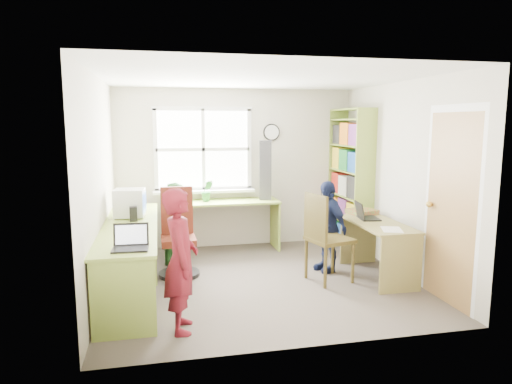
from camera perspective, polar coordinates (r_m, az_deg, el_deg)
room at (r=5.43m, az=0.45°, el=1.51°), size 3.64×3.44×2.44m
l_desk at (r=5.09m, az=-13.37°, el=-7.98°), size 2.38×2.95×0.75m
right_desk at (r=5.83m, az=15.02°, el=-5.54°), size 0.56×1.18×0.68m
bookshelf at (r=7.00m, az=11.67°, el=1.15°), size 0.30×1.02×2.10m
swivel_chair at (r=5.81m, az=-9.72°, el=-5.64°), size 0.52×0.52×1.09m
wooden_chair at (r=5.49m, az=8.53°, el=-5.26°), size 0.57×0.57×1.07m
crt_monitor at (r=5.76m, az=-15.51°, el=-1.33°), size 0.38×0.35×0.35m
laptop_left at (r=4.36m, az=-15.39°, el=-6.15°), size 0.33×0.28×0.22m
laptop_right at (r=5.97m, az=13.48°, el=-2.81°), size 0.31×0.35×0.22m
speaker_a at (r=5.52m, az=-15.08°, el=-2.67°), size 0.09×0.09×0.17m
speaker_b at (r=6.09m, az=-14.91°, el=-1.55°), size 0.11×0.11×0.19m
cd_tower at (r=6.81m, az=1.17°, el=2.74°), size 0.20×0.19×0.88m
game_box at (r=6.29m, az=13.10°, el=-2.41°), size 0.41×0.41×0.06m
paper_a at (r=4.84m, az=-14.53°, el=-5.26°), size 0.22×0.31×0.00m
paper_b at (r=5.47m, az=16.60°, el=-4.51°), size 0.31×0.37×0.00m
potted_plant at (r=6.71m, az=-6.13°, el=0.15°), size 0.18×0.14×0.31m
person_red at (r=4.22m, az=-9.38°, el=-8.44°), size 0.33×0.49×1.32m
person_green at (r=6.33m, az=-9.91°, el=-3.75°), size 0.51×0.60×1.10m
person_navy at (r=5.91m, az=8.84°, el=-4.24°), size 0.49×0.74×1.17m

